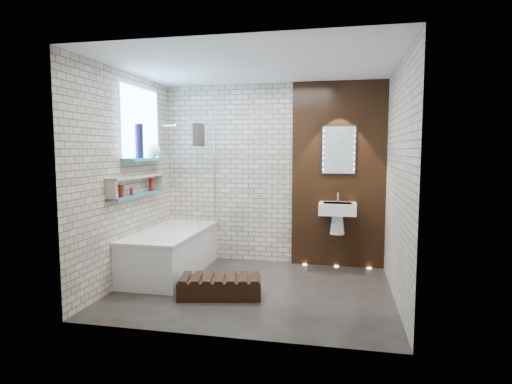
% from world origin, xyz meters
% --- Properties ---
extents(ground, '(3.20, 3.20, 0.00)m').
position_xyz_m(ground, '(0.00, 0.00, 0.00)').
color(ground, black).
rests_on(ground, ground).
extents(room_shell, '(3.24, 3.20, 2.60)m').
position_xyz_m(room_shell, '(0.00, 0.00, 1.30)').
color(room_shell, '#A19880').
rests_on(room_shell, ground).
extents(walnut_panel, '(1.30, 0.06, 2.60)m').
position_xyz_m(walnut_panel, '(0.95, 1.27, 1.30)').
color(walnut_panel, black).
rests_on(walnut_panel, ground).
extents(clerestory_window, '(0.18, 1.00, 0.94)m').
position_xyz_m(clerestory_window, '(-1.57, 0.35, 1.90)').
color(clerestory_window, '#7FADE0').
rests_on(clerestory_window, room_shell).
extents(display_niche, '(0.14, 1.30, 0.26)m').
position_xyz_m(display_niche, '(-1.53, 0.15, 1.20)').
color(display_niche, teal).
rests_on(display_niche, room_shell).
extents(bathtub, '(0.79, 1.74, 0.70)m').
position_xyz_m(bathtub, '(-1.22, 0.45, 0.29)').
color(bathtub, white).
rests_on(bathtub, ground).
extents(bath_screen, '(0.01, 0.78, 1.40)m').
position_xyz_m(bath_screen, '(-0.87, 0.89, 1.28)').
color(bath_screen, white).
rests_on(bath_screen, bathtub).
extents(towel, '(0.09, 0.23, 0.30)m').
position_xyz_m(towel, '(-0.87, 0.60, 1.85)').
color(towel, black).
rests_on(towel, bath_screen).
extents(shower_head, '(0.18, 0.18, 0.02)m').
position_xyz_m(shower_head, '(-1.30, 0.95, 2.00)').
color(shower_head, silver).
rests_on(shower_head, room_shell).
extents(washbasin, '(0.50, 0.36, 0.58)m').
position_xyz_m(washbasin, '(0.95, 1.07, 0.79)').
color(washbasin, white).
rests_on(washbasin, walnut_panel).
extents(led_mirror, '(0.50, 0.02, 0.70)m').
position_xyz_m(led_mirror, '(0.95, 1.23, 1.65)').
color(led_mirror, black).
rests_on(led_mirror, walnut_panel).
extents(walnut_step, '(0.98, 0.59, 0.20)m').
position_xyz_m(walnut_step, '(-0.32, -0.30, 0.10)').
color(walnut_step, black).
rests_on(walnut_step, ground).
extents(niche_bottles, '(0.07, 0.86, 0.17)m').
position_xyz_m(niche_bottles, '(-1.53, 0.17, 1.17)').
color(niche_bottles, '#B8691C').
rests_on(niche_bottles, display_niche).
extents(sill_vases, '(0.18, 0.53, 0.43)m').
position_xyz_m(sill_vases, '(-1.50, 0.38, 1.69)').
color(sill_vases, '#141638').
rests_on(sill_vases, clerestory_window).
extents(floor_uplights, '(0.96, 0.06, 0.01)m').
position_xyz_m(floor_uplights, '(0.95, 1.20, 0.01)').
color(floor_uplights, '#FFD899').
rests_on(floor_uplights, ground).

